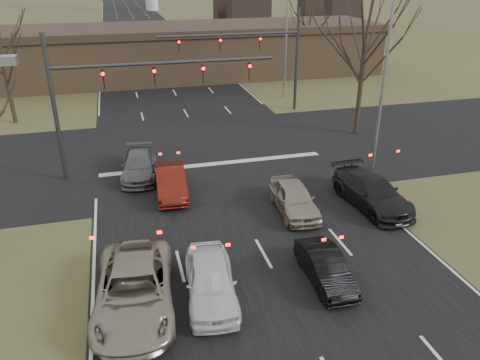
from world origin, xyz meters
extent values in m
plane|color=#4D4E29|center=(0.00, 0.00, 0.00)|extent=(360.00, 360.00, 0.00)
cube|color=black|center=(0.00, 60.00, 0.01)|extent=(14.00, 300.00, 0.02)
cube|color=black|center=(0.00, 15.00, 0.01)|extent=(200.00, 14.00, 0.02)
cube|color=brown|center=(2.00, 38.00, 2.30)|extent=(42.00, 10.00, 4.60)
cube|color=#38281E|center=(2.00, 38.00, 4.95)|extent=(42.40, 10.40, 0.70)
cylinder|color=#383A3D|center=(-8.50, 13.00, 4.00)|extent=(0.24, 0.24, 8.00)
cylinder|color=#383A3D|center=(-2.50, 13.00, 6.20)|extent=(12.00, 0.18, 0.18)
imported|color=black|center=(-5.83, 13.00, 5.50)|extent=(0.16, 0.20, 1.00)
imported|color=black|center=(-3.17, 13.00, 5.50)|extent=(0.16, 0.20, 1.00)
imported|color=black|center=(-0.50, 13.00, 5.50)|extent=(0.16, 0.20, 1.00)
imported|color=black|center=(2.17, 13.00, 5.50)|extent=(0.16, 0.20, 1.00)
cylinder|color=#383A3D|center=(9.00, 23.00, 4.00)|extent=(0.24, 0.24, 8.00)
cylinder|color=#383A3D|center=(3.50, 23.00, 6.20)|extent=(11.00, 0.18, 0.18)
imported|color=black|center=(5.86, 23.00, 5.50)|extent=(0.16, 0.20, 1.00)
imported|color=black|center=(2.71, 23.00, 5.50)|extent=(0.16, 0.20, 1.00)
imported|color=black|center=(-0.43, 23.00, 5.50)|extent=(0.16, 0.20, 1.00)
cube|color=gray|center=(-7.00, -4.00, 9.55)|extent=(0.50, 0.25, 0.15)
cylinder|color=gray|center=(9.00, 10.00, 5.00)|extent=(0.18, 0.18, 10.00)
cylinder|color=gray|center=(9.50, 27.00, 5.00)|extent=(0.18, 0.18, 10.00)
cylinder|color=black|center=(11.00, 16.00, 3.16)|extent=(0.32, 0.32, 6.33)
cylinder|color=black|center=(-13.00, 25.00, 2.61)|extent=(0.32, 0.32, 5.23)
cylinder|color=black|center=(15.00, 35.00, 2.48)|extent=(0.32, 0.32, 4.95)
imported|color=#A39984|center=(-5.35, 0.90, 0.80)|extent=(3.21, 6.00, 1.60)
imported|color=white|center=(-2.69, 0.79, 0.74)|extent=(2.22, 4.52, 1.48)
imported|color=black|center=(1.70, 0.66, 0.60)|extent=(1.37, 3.68, 1.20)
imported|color=black|center=(6.50, 5.75, 0.76)|extent=(2.53, 5.37, 1.52)
imported|color=slate|center=(-4.46, 12.37, 0.67)|extent=(2.32, 4.76, 1.33)
imported|color=#60150D|center=(-3.00, 9.60, 0.71)|extent=(1.73, 4.37, 1.42)
imported|color=#A89C88|center=(2.54, 6.16, 0.73)|extent=(1.93, 4.34, 1.45)
camera|label=1|loc=(-5.17, -12.67, 11.00)|focal=35.00mm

